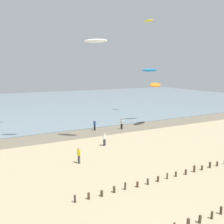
# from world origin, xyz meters

# --- Properties ---
(wet_sand_strip) EXTENTS (120.00, 5.09, 0.01)m
(wet_sand_strip) POSITION_xyz_m (0.00, 26.33, 0.00)
(wet_sand_strip) COLOR #7A6D59
(wet_sand_strip) RESTS_ON ground
(sea) EXTENTS (160.00, 70.00, 0.10)m
(sea) POSITION_xyz_m (0.00, 63.88, 0.05)
(sea) COLOR gray
(sea) RESTS_ON ground
(groyne_mid) EXTENTS (18.64, 0.36, 0.67)m
(groyne_mid) POSITION_xyz_m (6.56, 7.75, 0.27)
(groyne_mid) COLOR #42302B
(groyne_mid) RESTS_ON ground
(person_nearest_camera) EXTENTS (0.26, 0.57, 1.71)m
(person_nearest_camera) POSITION_xyz_m (0.33, 15.05, 0.92)
(person_nearest_camera) COLOR #4C4C56
(person_nearest_camera) RESTS_ON ground
(person_by_waterline) EXTENTS (0.55, 0.32, 1.71)m
(person_by_waterline) POSITION_xyz_m (5.39, 19.32, 0.92)
(person_by_waterline) COLOR #383842
(person_by_waterline) RESTS_ON ground
(person_far_down_beach) EXTENTS (0.31, 0.55, 1.71)m
(person_far_down_beach) POSITION_xyz_m (11.93, 26.21, 0.92)
(person_far_down_beach) COLOR #232328
(person_far_down_beach) RESTS_ON ground
(person_trailing_behind) EXTENTS (0.28, 0.56, 1.71)m
(person_trailing_behind) POSITION_xyz_m (7.67, 27.45, 0.92)
(person_trailing_behind) COLOR #232328
(person_trailing_behind) RESTS_ON ground
(kite_aloft_1) EXTENTS (3.77, 2.79, 1.03)m
(kite_aloft_1) POSITION_xyz_m (18.14, 25.63, 7.05)
(kite_aloft_1) COLOR orange
(kite_aloft_5) EXTENTS (3.30, 1.51, 0.82)m
(kite_aloft_5) POSITION_xyz_m (19.34, 29.01, 9.47)
(kite_aloft_5) COLOR #2384D1
(kite_aloft_6) EXTENTS (1.53, 2.60, 0.54)m
(kite_aloft_6) POSITION_xyz_m (24.05, 36.10, 19.52)
(kite_aloft_6) COLOR yellow
(kite_aloft_8) EXTENTS (3.00, 2.86, 0.53)m
(kite_aloft_8) POSITION_xyz_m (5.39, 21.68, 13.22)
(kite_aloft_8) COLOR white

